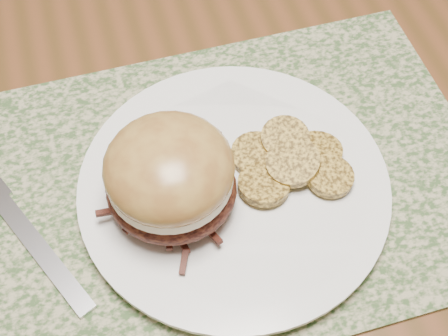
# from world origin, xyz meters

# --- Properties ---
(dining_table) EXTENTS (1.50, 0.90, 0.75)m
(dining_table) POSITION_xyz_m (0.00, 0.00, 0.67)
(dining_table) COLOR brown
(dining_table) RESTS_ON ground
(placemat) EXTENTS (0.45, 0.33, 0.00)m
(placemat) POSITION_xyz_m (0.10, -0.05, 0.75)
(placemat) COLOR #39542B
(placemat) RESTS_ON dining_table
(dinner_plate) EXTENTS (0.26, 0.26, 0.02)m
(dinner_plate) POSITION_xyz_m (0.09, -0.07, 0.76)
(dinner_plate) COLOR white
(dinner_plate) RESTS_ON placemat
(pork_sandwich) EXTENTS (0.14, 0.14, 0.08)m
(pork_sandwich) POSITION_xyz_m (0.03, -0.07, 0.81)
(pork_sandwich) COLOR black
(pork_sandwich) RESTS_ON dinner_plate
(roasted_potatoes) EXTENTS (0.12, 0.10, 0.03)m
(roasted_potatoes) POSITION_xyz_m (0.14, -0.06, 0.78)
(roasted_potatoes) COLOR gold
(roasted_potatoes) RESTS_ON dinner_plate
(fork) EXTENTS (0.10, 0.18, 0.00)m
(fork) POSITION_xyz_m (-0.10, -0.05, 0.76)
(fork) COLOR silver
(fork) RESTS_ON placemat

